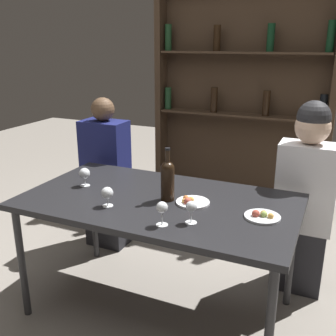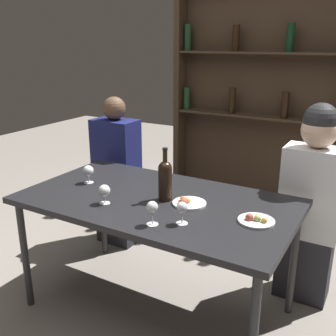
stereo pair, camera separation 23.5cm
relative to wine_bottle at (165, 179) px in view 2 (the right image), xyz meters
The scene contains 12 objects.
ground_plane 0.89m from the wine_bottle, behind, with size 10.00×10.00×0.00m, color gray.
dining_table 0.19m from the wine_bottle, behind, with size 1.59×0.88×0.76m.
wine_rack_wall 1.90m from the wine_bottle, 91.60° to the left, with size 1.72×0.21×2.38m.
wine_bottle is the anchor object (origin of this frame).
wine_glass_0 0.33m from the wine_bottle, 44.61° to the right, with size 0.06×0.06×0.12m.
wine_glass_1 0.57m from the wine_bottle, behind, with size 0.07×0.07×0.12m.
wine_glass_2 0.35m from the wine_bottle, 140.74° to the right, with size 0.07×0.07×0.11m.
wine_glass_3 0.33m from the wine_bottle, 70.70° to the right, with size 0.06×0.06×0.13m.
food_plate_0 0.56m from the wine_bottle, ahead, with size 0.19×0.19×0.04m.
food_plate_1 0.19m from the wine_bottle, ahead, with size 0.19×0.19×0.05m.
seated_person_left 1.06m from the wine_bottle, 143.44° to the left, with size 0.35×0.22×1.23m.
seated_person_right 0.96m from the wine_bottle, 40.41° to the left, with size 0.37×0.22×1.29m.
Camera 2 is at (1.12, -1.81, 1.63)m, focal length 42.00 mm.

